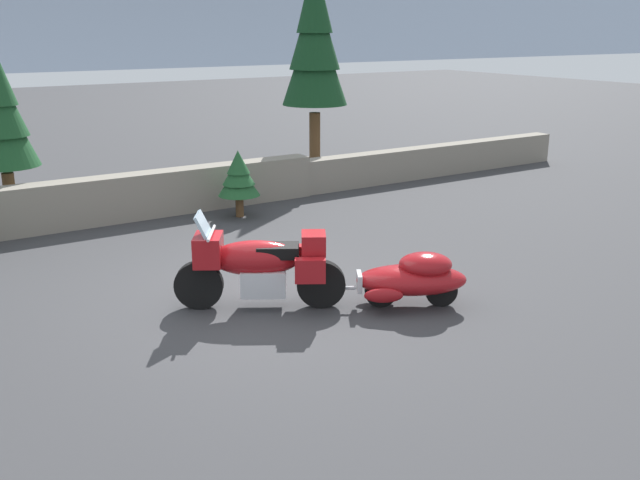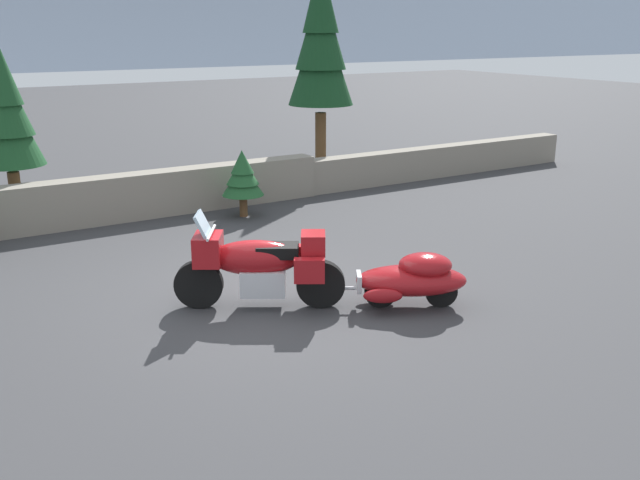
% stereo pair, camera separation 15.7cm
% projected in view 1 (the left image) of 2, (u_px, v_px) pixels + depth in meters
% --- Properties ---
extents(ground_plane, '(80.00, 80.00, 0.00)m').
position_uv_depth(ground_plane, '(257.00, 302.00, 9.80)').
color(ground_plane, '#38383A').
extents(stone_guard_wall, '(24.00, 0.55, 0.90)m').
position_uv_depth(stone_guard_wall, '(115.00, 201.00, 13.77)').
color(stone_guard_wall, gray).
rests_on(stone_guard_wall, ground).
extents(touring_motorcycle, '(2.05, 1.44, 1.33)m').
position_uv_depth(touring_motorcycle, '(259.00, 264.00, 9.45)').
color(touring_motorcycle, black).
rests_on(touring_motorcycle, ground).
extents(car_shaped_trailer, '(2.07, 1.45, 0.76)m').
position_uv_depth(car_shaped_trailer, '(412.00, 278.00, 9.56)').
color(car_shaped_trailer, black).
rests_on(car_shaped_trailer, ground).
extents(pine_tree_tall, '(1.66, 1.66, 5.34)m').
position_uv_depth(pine_tree_tall, '(315.00, 40.00, 17.70)').
color(pine_tree_tall, brown).
rests_on(pine_tree_tall, ground).
extents(pine_sapling_near, '(0.84, 0.84, 1.34)m').
position_uv_depth(pine_sapling_near, '(239.00, 176.00, 13.99)').
color(pine_sapling_near, brown).
rests_on(pine_sapling_near, ground).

